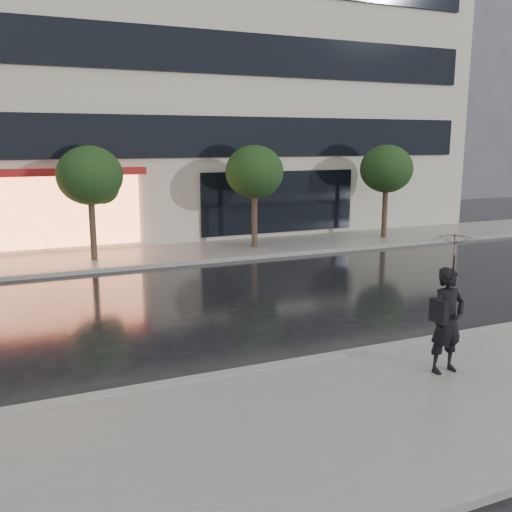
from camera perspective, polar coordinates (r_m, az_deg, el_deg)
ground at (r=12.00m, az=5.70°, el=-8.71°), size 120.00×120.00×0.00m
sidewalk_near at (r=9.51m, az=15.59°, el=-14.29°), size 60.00×4.50×0.12m
sidewalk_far at (r=21.21m, az=-7.89°, el=0.25°), size 60.00×3.50×0.12m
curb_near at (r=11.18m, az=8.24°, el=-9.95°), size 60.00×0.25×0.14m
curb_far at (r=19.56m, az=-6.50°, el=-0.62°), size 60.00×0.25×0.14m
office_building at (r=28.75m, az=-12.89°, el=20.90°), size 30.00×12.76×18.00m
bg_building_right at (r=49.40m, az=16.90°, el=15.42°), size 12.00×12.00×16.00m
tree_mid_west at (r=20.05m, az=-16.12°, el=7.53°), size 2.20×2.20×3.99m
tree_mid_east at (r=21.67m, az=-0.04°, el=8.23°), size 2.20×2.20×3.99m
tree_far_east at (r=24.67m, az=12.98°, el=8.33°), size 2.20×2.20×3.99m
pedestrian_with_umbrella at (r=10.38m, az=18.91°, el=-3.03°), size 0.91×0.93×2.48m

